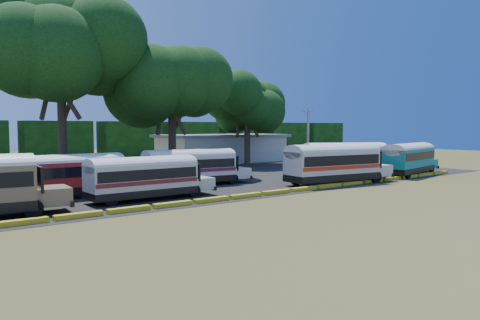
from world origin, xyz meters
TOP-DOWN VIEW (x-y plane):
  - ground at (0.00, 0.00)m, footprint 160.00×160.00m
  - asphalt_strip at (1.00, 12.00)m, footprint 64.00×24.00m
  - curb at (-0.00, 1.00)m, footprint 53.70×0.45m
  - terminal_building at (18.00, 30.00)m, footprint 19.00×9.00m
  - treeline_backdrop at (0.00, 48.00)m, footprint 130.00×4.00m
  - bus_red at (-11.28, 8.76)m, footprint 9.60×2.52m
  - bus_cream_west at (-7.61, 4.51)m, footprint 9.30×2.44m
  - bus_cream_east at (-0.72, 9.27)m, footprint 9.88×3.66m
  - bus_white_red at (9.75, 2.28)m, footprint 11.15×4.18m
  - bus_white_blue at (16.62, 6.41)m, footprint 10.64×6.58m
  - bus_teal at (21.86, 2.41)m, footprint 10.56×4.39m
  - tree_west at (-8.23, 19.70)m, footprint 13.35×13.35m
  - tree_center at (2.53, 18.06)m, footprint 10.23×10.23m
  - tree_east at (17.35, 23.62)m, footprint 8.40×8.40m
  - utility_pole at (18.60, 13.76)m, footprint 1.60×0.30m

SIDE VIEW (x-z plane):
  - ground at x=0.00m, z-range 0.00..0.00m
  - asphalt_strip at x=1.00m, z-range 0.00..0.02m
  - curb at x=0.00m, z-range 0.00..0.30m
  - bus_cream_west at x=-7.61m, z-range 0.20..3.25m
  - bus_cream_east at x=-0.72m, z-range 0.21..3.38m
  - bus_red at x=-11.28m, z-range 0.23..3.38m
  - bus_teal at x=21.86m, z-range 0.25..3.63m
  - bus_white_blue at x=16.62m, z-range 0.23..3.68m
  - bus_white_red at x=9.75m, z-range 0.23..3.81m
  - terminal_building at x=18.00m, z-range 0.03..4.03m
  - treeline_backdrop at x=0.00m, z-range 0.00..6.00m
  - utility_pole at x=18.60m, z-range 0.11..7.38m
  - tree_east at x=17.35m, z-range 2.66..14.28m
  - tree_center at x=2.53m, z-range 2.91..16.33m
  - tree_west at x=-8.23m, z-range 3.89..21.53m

